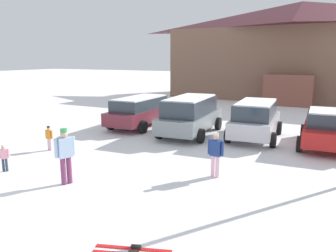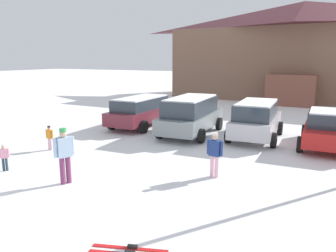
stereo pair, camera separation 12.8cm
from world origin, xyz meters
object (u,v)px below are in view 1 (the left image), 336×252
at_px(parked_maroon_van, 141,110).
at_px(skier_child_in_pink_snowsuit, 4,157).
at_px(ski_lodge, 299,51).
at_px(pair_of_skis, 133,251).
at_px(parked_red_sedan, 327,128).
at_px(skier_adult_in_blue_parka, 65,153).
at_px(parked_grey_wagon, 190,114).
at_px(skier_child_in_orange_jacket, 49,137).
at_px(skier_teen_in_navy_coat, 216,152).
at_px(parked_silver_wagon, 255,119).

bearing_deg(parked_maroon_van, skier_child_in_pink_snowsuit, -91.00).
bearing_deg(ski_lodge, parked_maroon_van, -109.84).
height_order(parked_maroon_van, pair_of_skis, parked_maroon_van).
height_order(parked_red_sedan, skier_adult_in_blue_parka, skier_adult_in_blue_parka).
height_order(parked_grey_wagon, skier_child_in_orange_jacket, parked_grey_wagon).
bearing_deg(parked_red_sedan, skier_adult_in_blue_parka, -130.08).
distance_m(ski_lodge, skier_child_in_orange_jacket, 23.93).
distance_m(parked_red_sedan, pair_of_skis, 10.48).
bearing_deg(skier_adult_in_blue_parka, skier_child_in_pink_snowsuit, -177.62).
distance_m(parked_maroon_van, parked_red_sedan, 9.12).
bearing_deg(parked_red_sedan, ski_lodge, 100.01).
xyz_separation_m(parked_maroon_van, skier_teen_in_navy_coat, (6.15, -5.57, -0.08)).
relative_size(parked_grey_wagon, skier_child_in_pink_snowsuit, 5.44).
bearing_deg(parked_silver_wagon, skier_teen_in_navy_coat, -89.94).
bearing_deg(skier_child_in_orange_jacket, parked_maroon_van, 82.34).
xyz_separation_m(parked_silver_wagon, skier_teen_in_navy_coat, (0.01, -5.58, -0.13)).
bearing_deg(skier_child_in_pink_snowsuit, pair_of_skis, -17.41).
relative_size(parked_silver_wagon, parked_red_sedan, 1.05).
height_order(skier_adult_in_blue_parka, pair_of_skis, skier_adult_in_blue_parka).
distance_m(parked_grey_wagon, pair_of_skis, 10.14).
bearing_deg(parked_grey_wagon, skier_teen_in_navy_coat, -59.25).
distance_m(ski_lodge, parked_grey_wagon, 17.97).
bearing_deg(ski_lodge, parked_red_sedan, -79.99).
distance_m(ski_lodge, skier_child_in_pink_snowsuit, 26.15).
relative_size(parked_maroon_van, pair_of_skis, 3.09).
bearing_deg(skier_teen_in_navy_coat, parked_maroon_van, 137.82).
relative_size(ski_lodge, parked_maroon_van, 4.75).
height_order(ski_lodge, parked_maroon_van, ski_lodge).
distance_m(skier_teen_in_navy_coat, pair_of_skis, 4.66).
bearing_deg(parked_maroon_van, parked_silver_wagon, 0.12).
distance_m(parked_silver_wagon, skier_child_in_pink_snowsuit, 10.36).
bearing_deg(parked_grey_wagon, pair_of_skis, -73.03).
bearing_deg(skier_adult_in_blue_parka, parked_grey_wagon, 84.73).
bearing_deg(skier_teen_in_navy_coat, ski_lodge, 90.12).
xyz_separation_m(parked_maroon_van, parked_grey_wagon, (3.13, -0.51, 0.10)).
xyz_separation_m(parked_grey_wagon, skier_child_in_pink_snowsuit, (-3.28, -7.70, -0.47)).
xyz_separation_m(skier_child_in_orange_jacket, skier_child_in_pink_snowsuit, (0.62, -2.50, -0.05)).
bearing_deg(parked_maroon_van, skier_child_in_orange_jacket, -97.66).
bearing_deg(skier_adult_in_blue_parka, pair_of_skis, -29.45).
bearing_deg(skier_adult_in_blue_parka, parked_maroon_van, 106.72).
bearing_deg(parked_red_sedan, pair_of_skis, -106.88).
relative_size(skier_teen_in_navy_coat, skier_child_in_pink_snowsuit, 1.58).
bearing_deg(skier_adult_in_blue_parka, parked_silver_wagon, 65.45).
distance_m(skier_adult_in_blue_parka, skier_teen_in_navy_coat, 4.50).
xyz_separation_m(parked_grey_wagon, parked_silver_wagon, (3.01, 0.52, -0.05)).
height_order(parked_silver_wagon, skier_child_in_orange_jacket, parked_silver_wagon).
height_order(skier_child_in_orange_jacket, pair_of_skis, skier_child_in_orange_jacket).
height_order(parked_red_sedan, skier_child_in_pink_snowsuit, parked_red_sedan).
bearing_deg(skier_teen_in_navy_coat, skier_adult_in_blue_parka, -145.70).
distance_m(parked_red_sedan, skier_child_in_orange_jacket, 11.34).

